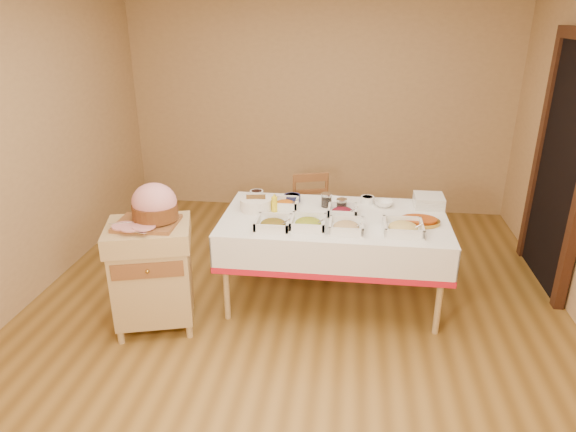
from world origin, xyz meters
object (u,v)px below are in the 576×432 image
object	(u,v)px
ham_on_board	(153,207)
plate_stack	(429,201)
preserve_jar_right	(342,206)
bread_basket	(256,204)
preserve_jar_left	(326,201)
brass_platter	(419,221)
mustard_bottle	(274,203)
butcher_cart	(152,270)
dining_chair	(313,217)
dining_table	(334,235)

from	to	relation	value
ham_on_board	plate_stack	distance (m)	2.27
preserve_jar_right	bread_basket	world-z (taller)	bread_basket
preserve_jar_left	bread_basket	size ratio (longest dim) A/B	0.44
preserve_jar_right	brass_platter	xyz separation A→B (m)	(0.61, -0.18, -0.03)
preserve_jar_right	mustard_bottle	xyz separation A→B (m)	(-0.55, -0.07, 0.02)
mustard_bottle	bread_basket	size ratio (longest dim) A/B	0.59
butcher_cart	bread_basket	distance (m)	1.01
bread_basket	brass_platter	distance (m)	1.33
bread_basket	brass_platter	bearing A→B (deg)	-5.79
dining_chair	plate_stack	size ratio (longest dim) A/B	3.48
dining_table	butcher_cart	xyz separation A→B (m)	(-1.35, -0.58, -0.11)
mustard_bottle	bread_basket	xyz separation A→B (m)	(-0.16, 0.03, -0.02)
preserve_jar_right	brass_platter	world-z (taller)	preserve_jar_right
dining_chair	ham_on_board	world-z (taller)	ham_on_board
dining_chair	brass_platter	size ratio (longest dim) A/B	2.56
butcher_cart	bread_basket	xyz separation A→B (m)	(0.69, 0.66, 0.32)
butcher_cart	dining_chair	size ratio (longest dim) A/B	1.02
dining_table	preserve_jar_left	world-z (taller)	preserve_jar_left
butcher_cart	mustard_bottle	distance (m)	1.11
preserve_jar_right	mustard_bottle	bearing A→B (deg)	-173.09
butcher_cart	ham_on_board	distance (m)	0.51
ham_on_board	preserve_jar_left	world-z (taller)	ham_on_board
ham_on_board	preserve_jar_left	xyz separation A→B (m)	(1.22, 0.77, -0.18)
dining_chair	ham_on_board	size ratio (longest dim) A/B	1.81
dining_table	ham_on_board	size ratio (longest dim) A/B	3.91
dining_chair	preserve_jar_right	bearing A→B (deg)	-65.98
dining_chair	mustard_bottle	size ratio (longest dim) A/B	5.32
preserve_jar_left	preserve_jar_right	world-z (taller)	preserve_jar_left
dining_table	mustard_bottle	size ratio (longest dim) A/B	11.47
butcher_cart	bread_basket	bearing A→B (deg)	44.10
butcher_cart	dining_chair	world-z (taller)	butcher_cart
ham_on_board	butcher_cart	bearing A→B (deg)	-141.97
dining_table	brass_platter	xyz separation A→B (m)	(0.66, -0.05, 0.18)
preserve_jar_right	mustard_bottle	world-z (taller)	mustard_bottle
butcher_cart	plate_stack	xyz separation A→B (m)	(2.13, 0.91, 0.32)
mustard_bottle	brass_platter	bearing A→B (deg)	-5.33
ham_on_board	plate_stack	size ratio (longest dim) A/B	1.92
mustard_bottle	plate_stack	size ratio (longest dim) A/B	0.65
preserve_jar_right	bread_basket	xyz separation A→B (m)	(-0.71, -0.04, 0.00)
preserve_jar_left	preserve_jar_right	distance (m)	0.17
plate_stack	dining_table	bearing A→B (deg)	-157.24
brass_platter	dining_table	bearing A→B (deg)	175.32
dining_table	bread_basket	world-z (taller)	bread_basket
dining_chair	dining_table	bearing A→B (deg)	-72.94
dining_chair	bread_basket	xyz separation A→B (m)	(-0.43, -0.68, 0.38)
preserve_jar_left	preserve_jar_right	xyz separation A→B (m)	(0.13, -0.10, -0.00)
dining_chair	ham_on_board	distance (m)	1.78
butcher_cart	mustard_bottle	bearing A→B (deg)	37.06
preserve_jar_right	brass_platter	size ratio (longest dim) A/B	0.34
dining_chair	preserve_jar_right	size ratio (longest dim) A/B	7.54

